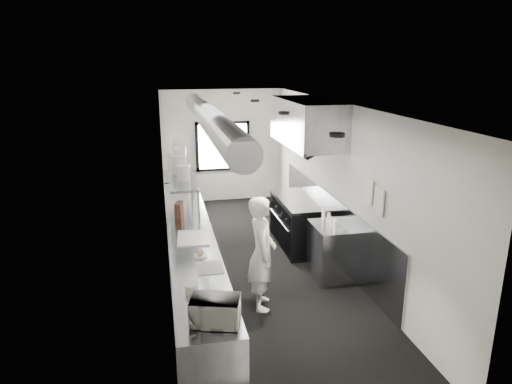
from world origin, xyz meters
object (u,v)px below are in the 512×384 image
knife_block (179,210)px  plate_stack_a (183,173)px  cutting_board (193,238)px  plate_stack_b (179,164)px  squeeze_bottle_c (331,222)px  small_plate (201,256)px  plate_stack_d (177,150)px  range (301,222)px  squeeze_bottle_e (324,214)px  squeeze_bottle_d (329,218)px  prep_counter (191,258)px  far_work_table (180,194)px  deli_tub_a (193,286)px  line_cook (262,253)px  pass_shelf (181,170)px  squeeze_bottle_a (335,226)px  microwave (215,311)px  exhaust_hood (307,122)px  bottle_station (332,251)px  deli_tub_b (191,289)px  plate_stack_c (180,157)px  squeeze_bottle_b (335,224)px

knife_block → plate_stack_a: bearing=-29.9°
cutting_board → plate_stack_b: bearing=93.9°
cutting_board → squeeze_bottle_c: squeeze_bottle_c is taller
small_plate → plate_stack_d: bearing=92.1°
range → small_plate: range is taller
squeeze_bottle_c → range: bearing=91.9°
small_plate → squeeze_bottle_e: (2.17, 1.10, 0.09)m
plate_stack_b → squeeze_bottle_d: (2.34, -1.20, -0.74)m
prep_counter → far_work_table: (0.00, 3.70, 0.00)m
deli_tub_a → knife_block: 2.64m
deli_tub_a → line_cook: bearing=43.3°
pass_shelf → range: pass_shelf is taller
plate_stack_b → squeeze_bottle_a: bearing=-35.4°
microwave → squeeze_bottle_c: 3.24m
knife_block → squeeze_bottle_e: 2.45m
exhaust_hood → cutting_board: (-2.22, -1.50, -1.48)m
squeeze_bottle_c → squeeze_bottle_d: squeeze_bottle_d is taller
bottle_station → small_plate: size_ratio=4.75×
small_plate → plate_stack_a: bearing=93.7°
deli_tub_a → knife_block: bearing=90.5°
exhaust_hood → squeeze_bottle_a: (-0.03, -1.68, -1.40)m
cutting_board → squeeze_bottle_c: size_ratio=3.91×
cutting_board → small_plate: bearing=-86.2°
line_cook → squeeze_bottle_e: bearing=-42.9°
exhaust_hood → squeeze_bottle_c: size_ratio=13.71×
deli_tub_a → deli_tub_b: bearing=-108.6°
small_plate → plate_stack_d: (-0.12, 3.29, 0.85)m
deli_tub_b → small_plate: size_ratio=0.71×
line_cook → bottle_station: bearing=-54.0°
prep_counter → exhaust_hood: bearing=28.1°
prep_counter → plate_stack_c: bearing=91.3°
small_plate → knife_block: size_ratio=0.74×
far_work_table → squeeze_bottle_e: 4.25m
deli_tub_a → small_plate: (0.18, 0.92, -0.04)m
microwave → deli_tub_a: (-0.17, 0.76, -0.09)m
line_cook → plate_stack_b: (-1.02, 2.05, 0.89)m
squeeze_bottle_a → squeeze_bottle_d: 0.43m
exhaust_hood → plate_stack_a: 2.45m
deli_tub_b → plate_stack_c: (0.09, 3.72, 0.79)m
cutting_board → plate_stack_d: (-0.08, 2.62, 0.85)m
pass_shelf → squeeze_bottle_e: bearing=-31.0°
plate_stack_a → squeeze_bottle_a: size_ratio=1.39×
prep_counter → deli_tub_a: deli_tub_a is taller
plate_stack_b → far_work_table: bearing=88.4°
plate_stack_d → squeeze_bottle_b: size_ratio=2.17×
exhaust_hood → pass_shelf: exhaust_hood is taller
pass_shelf → plate_stack_d: bearing=90.8°
deli_tub_b → squeeze_bottle_c: bearing=36.0°
plate_stack_a → plate_stack_c: bearing=90.2°
bottle_station → plate_stack_c: size_ratio=2.61×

